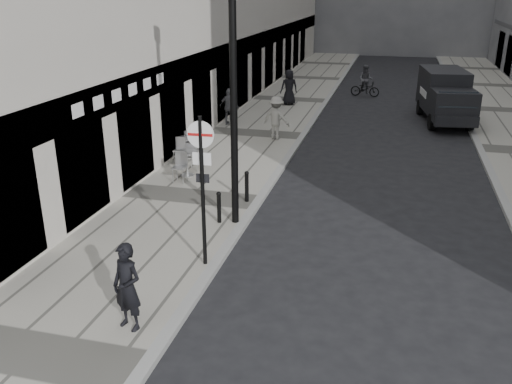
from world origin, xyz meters
TOP-DOWN VIEW (x-y plane):
  - sidewalk at (-2.00, 18.00)m, footprint 4.00×60.00m
  - walking_man at (-0.71, 3.82)m, footprint 0.70×0.56m
  - sign_post at (-0.20, 6.47)m, footprint 0.58×0.10m
  - lamppost at (-0.20, 8.87)m, footprint 0.32×0.32m
  - bollard_near at (-0.29, 10.35)m, footprint 0.11×0.11m
  - bollard_far at (-0.60, 8.72)m, footprint 0.11×0.11m
  - panel_van at (5.87, 22.68)m, footprint 2.48×5.17m
  - cyclist at (1.91, 28.11)m, footprint 1.72×0.83m
  - pedestrian_a at (-3.51, 19.12)m, footprint 1.02×0.58m
  - pedestrian_b at (-0.96, 17.29)m, footprint 1.23×0.85m
  - pedestrian_c at (-1.79, 24.16)m, footprint 1.05×0.89m
  - cafe_table_near at (-3.60, 13.95)m, footprint 0.67×1.52m
  - cafe_table_mid at (-2.80, 12.07)m, footprint 0.75×1.69m
  - cafe_table_far at (-3.60, 14.93)m, footprint 0.66×1.48m

SIDE VIEW (x-z plane):
  - sidewalk at x=-2.00m, z-range 0.00..0.12m
  - bollard_far at x=-0.60m, z-range 0.12..0.93m
  - cafe_table_far at x=-3.60m, z-range 0.13..0.97m
  - bollard_near at x=-0.29m, z-range 0.12..0.98m
  - cafe_table_near at x=-3.60m, z-range 0.13..0.99m
  - cafe_table_mid at x=-2.80m, z-range 0.13..1.09m
  - cyclist at x=1.91m, z-range -0.20..1.59m
  - pedestrian_a at x=-3.51m, z-range 0.12..1.75m
  - walking_man at x=-0.71m, z-range 0.12..1.80m
  - pedestrian_b at x=-0.96m, z-range 0.12..1.86m
  - pedestrian_c at x=-1.79m, z-range 0.12..1.94m
  - panel_van at x=5.87m, z-range 0.15..2.49m
  - sign_post at x=-0.20m, z-range 0.60..3.99m
  - lamppost at x=-0.20m, z-range 0.52..7.64m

